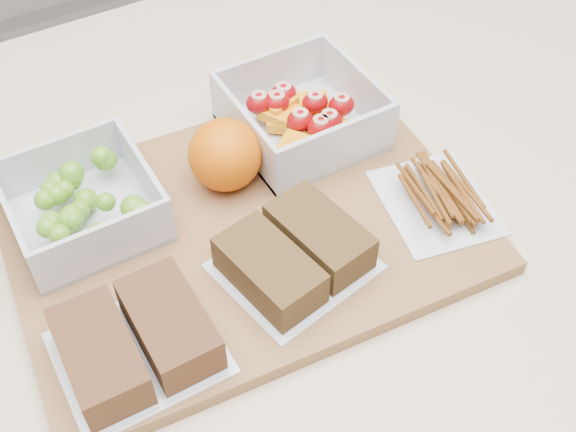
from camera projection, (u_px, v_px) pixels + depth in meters
name	position (u px, v px, depth m)	size (l,w,h in m)	color
cutting_board	(244.00, 230.00, 0.68)	(0.42, 0.30, 0.02)	olive
grape_container	(83.00, 203.00, 0.66)	(0.13, 0.13, 0.05)	silver
fruit_container	(302.00, 116.00, 0.74)	(0.14, 0.14, 0.06)	silver
orange	(225.00, 155.00, 0.68)	(0.07, 0.07, 0.07)	#E56205
sandwich_bag_left	(135.00, 341.00, 0.56)	(0.13, 0.11, 0.04)	silver
sandwich_bag_center	(295.00, 254.00, 0.62)	(0.14, 0.13, 0.04)	silver
pretzel_bag	(437.00, 194.00, 0.68)	(0.12, 0.13, 0.03)	silver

